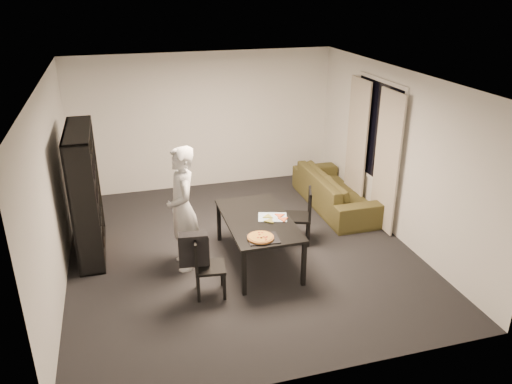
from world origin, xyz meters
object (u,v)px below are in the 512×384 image
object	(u,v)px
baking_tray	(263,239)
sofa	(335,190)
chair_left	(204,263)
pepperoni_pizza	(261,237)
dining_table	(258,223)
chair_right	(303,212)
bookshelf	(86,193)
person	(183,209)

from	to	relation	value
baking_tray	sofa	xyz separation A→B (m)	(1.97, 2.04, -0.37)
chair_left	sofa	xyz separation A→B (m)	(2.77, 2.07, -0.15)
chair_left	sofa	size ratio (longest dim) A/B	0.38
pepperoni_pizza	dining_table	bearing A→B (deg)	77.11
chair_right	chair_left	bearing A→B (deg)	-40.05
dining_table	baking_tray	world-z (taller)	baking_tray
bookshelf	sofa	bearing A→B (deg)	6.38
person	sofa	xyz separation A→B (m)	(2.90, 1.28, -0.57)
dining_table	person	distance (m)	1.08
chair_left	person	bearing A→B (deg)	16.43
chair_right	baking_tray	size ratio (longest dim) A/B	2.18
chair_right	person	distance (m)	1.91
sofa	baking_tray	bearing A→B (deg)	136.07
bookshelf	chair_left	size ratio (longest dim) A/B	2.30
chair_left	person	xyz separation A→B (m)	(-0.13, 0.78, 0.42)
bookshelf	pepperoni_pizza	xyz separation A→B (m)	(2.18, -1.57, -0.24)
baking_tray	pepperoni_pizza	size ratio (longest dim) A/B	1.14
dining_table	chair_left	world-z (taller)	chair_left
bookshelf	person	bearing A→B (deg)	-32.35
chair_right	person	bearing A→B (deg)	-63.45
dining_table	chair_left	bearing A→B (deg)	-145.57
chair_right	pepperoni_pizza	world-z (taller)	chair_right
baking_tray	chair_right	bearing A→B (deg)	46.39
bookshelf	sofa	xyz separation A→B (m)	(4.18, 0.47, -0.63)
chair_right	sofa	bearing A→B (deg)	155.73
baking_tray	sofa	world-z (taller)	baking_tray
sofa	pepperoni_pizza	bearing A→B (deg)	135.50
person	chair_left	bearing A→B (deg)	6.61
baking_tray	person	bearing A→B (deg)	140.69
baking_tray	chair_left	bearing A→B (deg)	-178.42
chair_left	baking_tray	bearing A→B (deg)	-81.44
person	sofa	size ratio (longest dim) A/B	0.82
chair_left	bookshelf	bearing A→B (deg)	48.52
bookshelf	person	size ratio (longest dim) A/B	1.07
bookshelf	dining_table	world-z (taller)	bookshelf
dining_table	chair_right	distance (m)	0.92
chair_left	chair_right	world-z (taller)	chair_right
pepperoni_pizza	baking_tray	bearing A→B (deg)	-8.12
bookshelf	dining_table	bearing A→B (deg)	-22.95
baking_tray	pepperoni_pizza	bearing A→B (deg)	171.88
chair_right	pepperoni_pizza	xyz separation A→B (m)	(-0.97, -0.97, 0.21)
dining_table	person	xyz separation A→B (m)	(-1.03, 0.17, 0.27)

